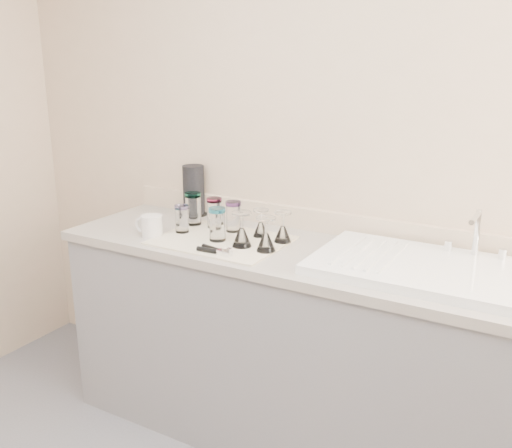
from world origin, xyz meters
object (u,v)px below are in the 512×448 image
Objects in this scene: tumbler_lavender at (217,224)px; can_opener at (215,251)px; paper_towel_roll at (194,191)px; goblet_front_right at (266,240)px; white_mug at (151,226)px; tumbler_magenta at (182,219)px; tumbler_purple at (233,216)px; sink_unit at (425,268)px; tumbler_cyan at (214,212)px; goblet_front_left at (242,235)px; goblet_back_left at (261,227)px; goblet_back_right at (283,232)px; tumbler_teal at (193,208)px.

can_opener is (0.08, -0.14, -0.06)m from tumbler_lavender.
can_opener is 0.63× the size of paper_towel_roll.
white_mug is at bearing -173.40° from goblet_front_right.
tumbler_lavender is 0.58× the size of paper_towel_roll.
paper_towel_roll reaches higher than tumbler_magenta.
tumbler_purple is 0.23m from tumbler_magenta.
tumbler_lavender is (0.21, -0.02, 0.01)m from tumbler_magenta.
sink_unit reaches higher than tumbler_purple.
white_mug is (-0.18, -0.24, -0.03)m from tumbler_cyan.
goblet_front_left reaches higher than tumbler_lavender.
tumbler_lavender is at bearing -52.57° from tumbler_cyan.
white_mug is at bearing -126.94° from tumbler_cyan.
sink_unit is 1.18m from white_mug.
sink_unit is 1.25m from paper_towel_roll.
can_opener is at bearing -9.20° from white_mug.
tumbler_cyan is 0.98× the size of goblet_front_right.
goblet_front_left reaches higher than goblet_back_left.
tumbler_lavender is 0.47m from paper_towel_roll.
paper_towel_roll is (-0.60, 0.19, 0.07)m from goblet_back_right.
tumbler_lavender reaches higher than white_mug.
goblet_front_right is 0.57× the size of paper_towel_roll.
goblet_back_right is 0.84× the size of can_opener.
tumbler_magenta is (-1.08, -0.06, 0.05)m from sink_unit.
tumbler_purple is 0.96× the size of tumbler_lavender.
can_opener is at bearing -42.47° from tumbler_teal.
tumbler_teal is at bearing 161.01° from goblet_front_right.
tumbler_lavender is 0.13m from goblet_front_left.
paper_towel_roll is (-0.23, 0.15, 0.04)m from tumbler_cyan.
tumbler_teal is 0.24m from white_mug.
goblet_back_left is at bearing -2.84° from tumbler_cyan.
tumbler_lavender is at bearing -85.57° from tumbler_purple.
sink_unit is at bearing -4.95° from goblet_back_left.
tumbler_teal reaches higher than tumbler_magenta.
goblet_front_right is (0.48, -0.17, -0.03)m from tumbler_teal.
tumbler_magenta is 0.14m from white_mug.
tumbler_teal reaches higher than goblet_front_right.
tumbler_purple is 0.31m from goblet_front_right.
tumbler_purple is 1.05× the size of goblet_back_right.
tumbler_lavender is 1.09× the size of goblet_back_right.
can_opener is 1.14× the size of white_mug.
sink_unit is 6.55× the size of tumbler_magenta.
tumbler_magenta is 0.34m from can_opener.
paper_towel_roll reaches higher than tumbler_cyan.
goblet_back_right is 0.53× the size of paper_towel_roll.
paper_towel_roll is at bearing 145.84° from tumbler_cyan.
sink_unit is 0.88m from tumbler_lavender.
paper_towel_roll is (-0.11, 0.16, 0.04)m from tumbler_teal.
white_mug is (-0.06, -0.23, -0.04)m from tumbler_teal.
tumbler_teal reaches higher than tumbler_lavender.
goblet_front_right is 1.02× the size of white_mug.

